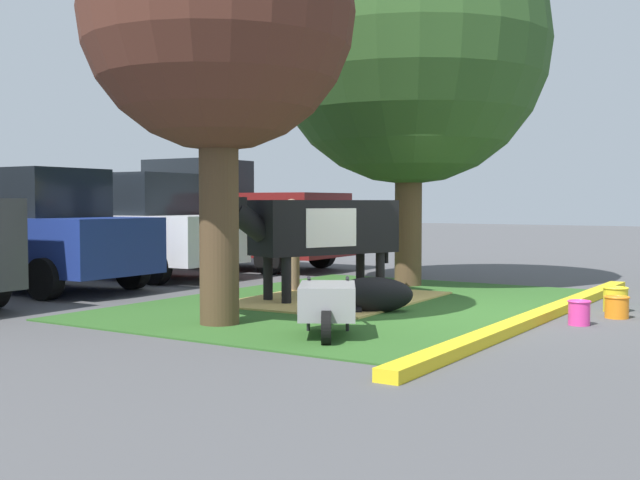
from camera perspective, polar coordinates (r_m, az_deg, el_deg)
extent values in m
plane|color=#4C4C4F|center=(10.73, 9.91, -5.16)|extent=(80.00, 80.00, 0.00)
cube|color=#2D5B23|center=(11.43, 2.47, -4.59)|extent=(7.19, 5.20, 0.02)
cube|color=yellow|center=(10.32, 15.81, -5.20)|extent=(8.39, 0.24, 0.12)
cube|color=tan|center=(11.76, 1.23, -4.30)|extent=(3.30, 2.53, 0.04)
cylinder|color=#4C3823|center=(9.43, -7.30, 1.55)|extent=(0.47, 0.47, 2.55)
sphere|color=#4C281E|center=(9.68, -7.40, 15.95)|extent=(3.23, 3.23, 3.23)
cylinder|color=brown|center=(13.80, 6.40, 1.81)|extent=(0.47, 0.47, 2.49)
sphere|color=#2D5123|center=(14.06, 6.46, 13.81)|extent=(4.79, 4.79, 4.79)
cube|color=black|center=(11.78, 0.40, 0.96)|extent=(2.40, 1.49, 0.80)
cube|color=white|center=(11.70, -0.19, 0.94)|extent=(1.10, 1.00, 0.56)
cylinder|color=black|center=(11.05, -5.18, 1.34)|extent=(0.71, 0.53, 0.58)
cube|color=black|center=(10.89, -6.63, 2.26)|extent=(0.50, 0.40, 0.32)
cube|color=white|center=(10.79, -7.56, 2.04)|extent=(0.18, 0.23, 0.20)
cylinder|color=black|center=(11.14, -2.44, -3.02)|extent=(0.14, 0.14, 0.70)
cylinder|color=black|center=(11.55, -3.78, -2.81)|extent=(0.14, 0.14, 0.70)
cylinder|color=black|center=(12.17, 4.37, -2.53)|extent=(0.14, 0.14, 0.70)
cylinder|color=black|center=(12.55, 2.93, -2.37)|extent=(0.14, 0.14, 0.70)
cylinder|color=black|center=(12.54, 4.84, -0.09)|extent=(0.06, 0.06, 0.70)
ellipsoid|color=black|center=(10.47, 3.79, -4.00)|extent=(1.07, 1.16, 0.48)
cube|color=black|center=(10.38, 0.52, -3.94)|extent=(0.33, 0.34, 0.22)
cube|color=silver|center=(10.37, -0.14, -3.95)|extent=(0.12, 0.11, 0.16)
cylinder|color=black|center=(10.26, 2.03, -5.15)|extent=(0.30, 0.33, 0.10)
cylinder|color=#9E7F5B|center=(12.81, -2.06, -2.08)|extent=(0.26, 0.26, 0.78)
cylinder|color=slate|center=(12.77, -2.07, 0.85)|extent=(0.34, 0.34, 0.53)
sphere|color=#8C664C|center=(12.77, -2.07, 2.52)|extent=(0.21, 0.21, 0.21)
cylinder|color=slate|center=(12.94, -1.42, 0.99)|extent=(0.09, 0.09, 0.51)
cylinder|color=slate|center=(12.61, -2.74, 0.94)|extent=(0.09, 0.09, 0.51)
cube|color=gray|center=(8.59, 0.53, -4.41)|extent=(1.08, 0.98, 0.36)
cylinder|color=black|center=(8.13, 0.46, -6.39)|extent=(0.36, 0.27, 0.36)
cylinder|color=black|center=(8.93, 1.99, -5.95)|extent=(0.04, 0.04, 0.24)
cylinder|color=black|center=(8.93, -0.85, -5.94)|extent=(0.04, 0.04, 0.24)
cylinder|color=black|center=(9.22, 1.99, -3.16)|extent=(0.48, 0.31, 0.23)
cylinder|color=black|center=(9.23, -0.75, -3.16)|extent=(0.48, 0.31, 0.23)
cylinder|color=#EA3893|center=(9.95, 18.21, -5.05)|extent=(0.25, 0.25, 0.29)
torus|color=#EA3893|center=(9.94, 18.22, -4.23)|extent=(0.28, 0.28, 0.02)
cylinder|color=orange|center=(10.71, 20.65, -4.60)|extent=(0.29, 0.29, 0.27)
torus|color=orange|center=(10.69, 20.66, -3.89)|extent=(0.32, 0.32, 0.02)
cylinder|color=yellow|center=(11.32, 20.57, -4.07)|extent=(0.32, 0.32, 0.32)
torus|color=yellow|center=(11.30, 20.58, -3.27)|extent=(0.34, 0.34, 0.02)
cube|color=navy|center=(14.13, -20.10, -0.25)|extent=(1.88, 4.43, 0.90)
cube|color=black|center=(14.11, -20.16, 3.20)|extent=(1.62, 2.23, 0.80)
cylinder|color=black|center=(15.84, -20.71, -1.58)|extent=(0.23, 0.64, 0.64)
cylinder|color=black|center=(12.49, -19.25, -2.68)|extent=(0.23, 0.64, 0.64)
cylinder|color=black|center=(13.69, -13.39, -2.13)|extent=(0.23, 0.64, 0.64)
cube|color=silver|center=(15.86, -13.36, 0.16)|extent=(1.88, 4.43, 0.90)
cube|color=black|center=(15.85, -13.39, 3.23)|extent=(1.62, 2.23, 0.80)
cylinder|color=black|center=(16.35, -19.12, -1.42)|extent=(0.23, 0.64, 0.64)
cylinder|color=black|center=(17.54, -14.56, -1.08)|extent=(0.23, 0.64, 0.64)
cylinder|color=black|center=(14.25, -11.84, -1.93)|extent=(0.23, 0.64, 0.64)
cylinder|color=black|center=(15.60, -7.28, -1.49)|extent=(0.23, 0.64, 0.64)
cube|color=maroon|center=(17.75, -6.42, 0.81)|extent=(2.10, 5.44, 1.10)
cube|color=black|center=(18.34, -8.77, 4.14)|extent=(1.87, 1.83, 1.00)
cube|color=maroon|center=(17.02, -3.21, 3.00)|extent=(1.95, 2.74, 0.24)
cylinder|color=black|center=(18.18, -12.72, -0.93)|extent=(0.23, 0.64, 0.64)
cylinder|color=black|center=(19.66, -8.64, -0.62)|extent=(0.23, 0.64, 0.64)
cylinder|color=black|center=(15.93, -3.67, -1.38)|extent=(0.23, 0.64, 0.64)
cylinder|color=black|center=(17.59, 0.11, -0.98)|extent=(0.23, 0.64, 0.64)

